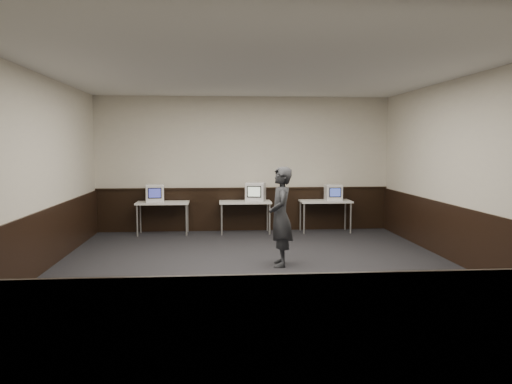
{
  "coord_description": "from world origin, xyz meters",
  "views": [
    {
      "loc": [
        -0.69,
        -7.93,
        2.04
      ],
      "look_at": [
        0.09,
        1.6,
        1.15
      ],
      "focal_mm": 35.0,
      "sensor_mm": 36.0,
      "label": 1
    }
  ],
  "objects_px": {
    "emac_center": "(256,192)",
    "person": "(281,217)",
    "emac_right": "(333,192)",
    "desk_center": "(245,204)",
    "desk_right": "(325,203)",
    "emac_left": "(155,193)",
    "desk_left": "(163,205)"
  },
  "relations": [
    {
      "from": "emac_center",
      "to": "emac_right",
      "type": "xyz_separation_m",
      "value": [
        1.85,
        0.0,
        -0.03
      ]
    },
    {
      "from": "emac_right",
      "to": "person",
      "type": "xyz_separation_m",
      "value": [
        -1.68,
        -3.25,
        -0.1
      ]
    },
    {
      "from": "desk_center",
      "to": "person",
      "type": "xyz_separation_m",
      "value": [
        0.41,
        -3.23,
        0.16
      ]
    },
    {
      "from": "desk_right",
      "to": "emac_left",
      "type": "relative_size",
      "value": 2.58
    },
    {
      "from": "emac_left",
      "to": "emac_center",
      "type": "xyz_separation_m",
      "value": [
        2.32,
        -0.01,
        0.02
      ]
    },
    {
      "from": "emac_left",
      "to": "person",
      "type": "xyz_separation_m",
      "value": [
        2.48,
        -3.26,
        -0.11
      ]
    },
    {
      "from": "desk_center",
      "to": "emac_center",
      "type": "xyz_separation_m",
      "value": [
        0.25,
        0.01,
        0.29
      ]
    },
    {
      "from": "desk_center",
      "to": "emac_right",
      "type": "distance_m",
      "value": 2.11
    },
    {
      "from": "emac_right",
      "to": "desk_right",
      "type": "bearing_deg",
      "value": -173.49
    },
    {
      "from": "emac_center",
      "to": "emac_right",
      "type": "distance_m",
      "value": 1.85
    },
    {
      "from": "emac_right",
      "to": "desk_center",
      "type": "bearing_deg",
      "value": -178.5
    },
    {
      "from": "desk_left",
      "to": "emac_right",
      "type": "bearing_deg",
      "value": 0.27
    },
    {
      "from": "desk_right",
      "to": "emac_left",
      "type": "bearing_deg",
      "value": 179.61
    },
    {
      "from": "emac_center",
      "to": "emac_right",
      "type": "height_order",
      "value": "emac_center"
    },
    {
      "from": "emac_left",
      "to": "person",
      "type": "distance_m",
      "value": 4.1
    },
    {
      "from": "person",
      "to": "desk_right",
      "type": "bearing_deg",
      "value": 159.1
    },
    {
      "from": "emac_left",
      "to": "emac_center",
      "type": "distance_m",
      "value": 2.32
    },
    {
      "from": "emac_center",
      "to": "person",
      "type": "bearing_deg",
      "value": -73.8
    },
    {
      "from": "emac_left",
      "to": "emac_center",
      "type": "height_order",
      "value": "emac_center"
    },
    {
      "from": "desk_center",
      "to": "emac_left",
      "type": "relative_size",
      "value": 2.58
    },
    {
      "from": "desk_center",
      "to": "desk_right",
      "type": "xyz_separation_m",
      "value": [
        1.9,
        0.0,
        0.0
      ]
    },
    {
      "from": "emac_right",
      "to": "person",
      "type": "relative_size",
      "value": 0.25
    },
    {
      "from": "desk_right",
      "to": "emac_right",
      "type": "xyz_separation_m",
      "value": [
        0.19,
        0.02,
        0.26
      ]
    },
    {
      "from": "desk_right",
      "to": "desk_left",
      "type": "bearing_deg",
      "value": 180.0
    },
    {
      "from": "desk_left",
      "to": "person",
      "type": "height_order",
      "value": "person"
    },
    {
      "from": "desk_left",
      "to": "person",
      "type": "xyz_separation_m",
      "value": [
        2.31,
        -3.23,
        0.16
      ]
    },
    {
      "from": "desk_right",
      "to": "emac_left",
      "type": "distance_m",
      "value": 3.98
    },
    {
      "from": "emac_center",
      "to": "desk_right",
      "type": "bearing_deg",
      "value": 12.84
    },
    {
      "from": "desk_right",
      "to": "emac_left",
      "type": "xyz_separation_m",
      "value": [
        -3.97,
        0.03,
        0.27
      ]
    },
    {
      "from": "desk_left",
      "to": "desk_right",
      "type": "relative_size",
      "value": 1.0
    },
    {
      "from": "desk_center",
      "to": "desk_right",
      "type": "bearing_deg",
      "value": 0.0
    },
    {
      "from": "desk_left",
      "to": "emac_center",
      "type": "xyz_separation_m",
      "value": [
        2.15,
        0.01,
        0.29
      ]
    }
  ]
}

